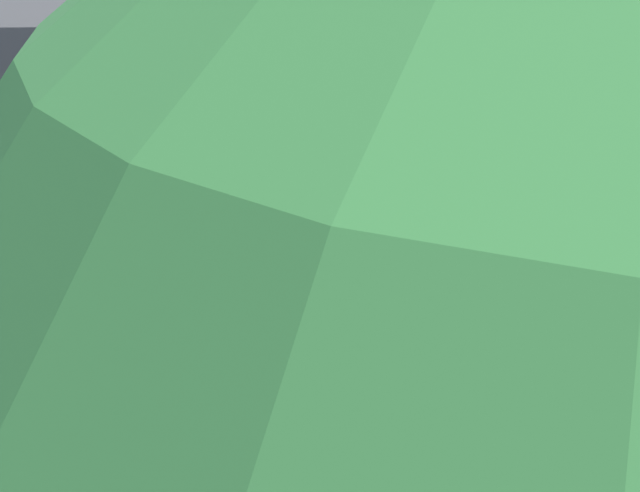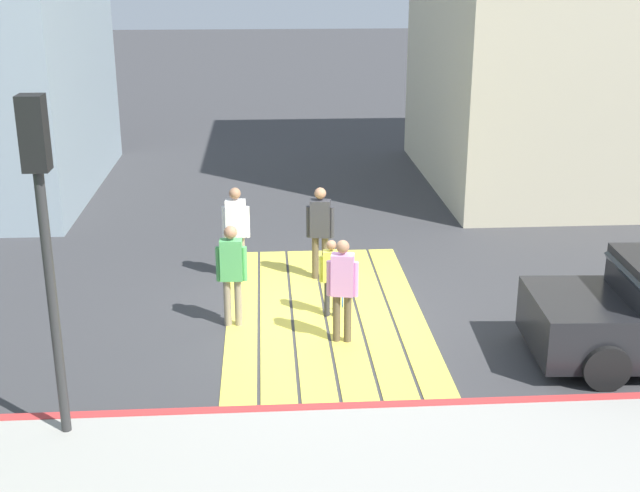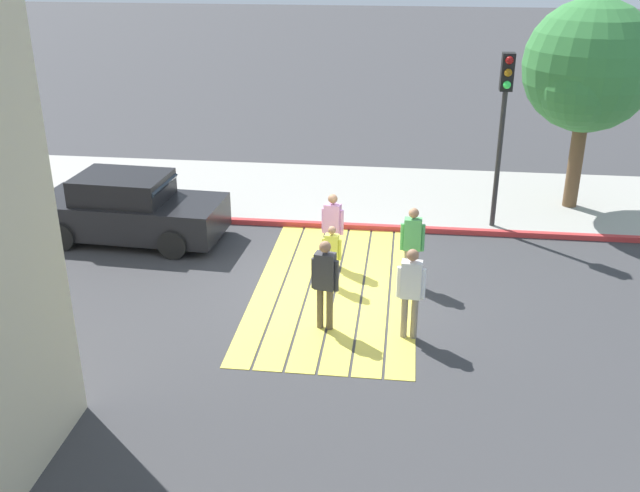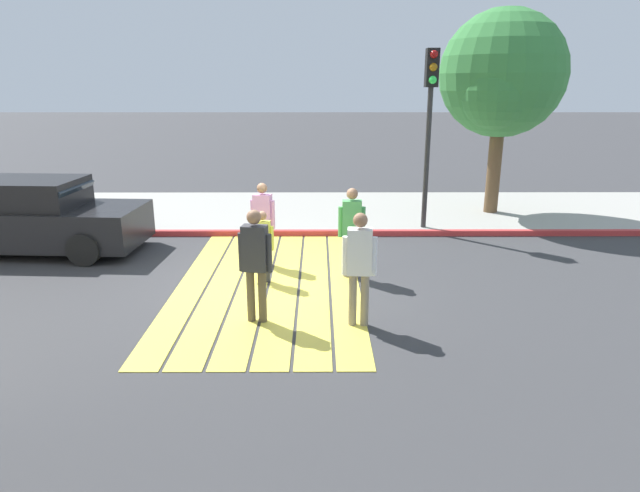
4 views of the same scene
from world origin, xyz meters
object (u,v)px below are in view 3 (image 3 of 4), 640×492
object	(u,v)px
pedestrian_adult_trailing	(412,241)
pedestrian_teen_behind	(411,287)
pedestrian_child_with_racket	(331,253)
traffic_light_corner	(504,107)
pedestrian_adult_lead	(333,225)
car_parked_near_curb	(130,210)
street_tree	(587,70)
pedestrian_adult_side	(325,279)

from	to	relation	value
pedestrian_adult_trailing	pedestrian_teen_behind	world-z (taller)	pedestrian_teen_behind
pedestrian_adult_trailing	pedestrian_child_with_racket	bearing A→B (deg)	-80.63
traffic_light_corner	pedestrian_adult_lead	xyz separation A→B (m)	(2.52, -3.65, -2.07)
pedestrian_adult_trailing	pedestrian_child_with_racket	size ratio (longest dim) A/B	1.27
car_parked_near_curb	traffic_light_corner	size ratio (longest dim) A/B	1.04
street_tree	pedestrian_adult_trailing	bearing A→B (deg)	-40.02
pedestrian_adult_trailing	pedestrian_adult_side	size ratio (longest dim) A/B	0.97
traffic_light_corner	pedestrian_adult_side	world-z (taller)	traffic_light_corner
traffic_light_corner	pedestrian_adult_trailing	distance (m)	4.30
car_parked_near_curb	pedestrian_child_with_racket	size ratio (longest dim) A/B	3.31
pedestrian_teen_behind	street_tree	bearing A→B (deg)	149.77
pedestrian_child_with_racket	pedestrian_adult_side	bearing A→B (deg)	2.37
pedestrian_teen_behind	pedestrian_adult_lead	bearing A→B (deg)	-149.54
pedestrian_adult_lead	pedestrian_adult_trailing	bearing A→B (deg)	67.08
pedestrian_adult_trailing	pedestrian_child_with_racket	distance (m)	1.65
traffic_light_corner	pedestrian_adult_lead	world-z (taller)	traffic_light_corner
pedestrian_adult_side	pedestrian_child_with_racket	size ratio (longest dim) A/B	1.31
pedestrian_adult_lead	pedestrian_adult_trailing	xyz separation A→B (m)	(0.72, 1.69, 0.02)
traffic_light_corner	pedestrian_adult_trailing	bearing A→B (deg)	-31.12
pedestrian_adult_side	pedestrian_teen_behind	bearing A→B (deg)	84.76
car_parked_near_curb	pedestrian_adult_side	size ratio (longest dim) A/B	2.52
pedestrian_adult_lead	pedestrian_teen_behind	world-z (taller)	pedestrian_teen_behind
car_parked_near_curb	pedestrian_adult_trailing	size ratio (longest dim) A/B	2.61
pedestrian_adult_side	car_parked_near_curb	bearing A→B (deg)	-126.07
car_parked_near_curb	street_tree	world-z (taller)	street_tree
pedestrian_adult_lead	car_parked_near_curb	bearing A→B (deg)	-100.94
pedestrian_adult_lead	pedestrian_child_with_racket	distance (m)	1.01
pedestrian_adult_trailing	pedestrian_teen_behind	size ratio (longest dim) A/B	0.97
street_tree	pedestrian_adult_trailing	distance (m)	6.81
pedestrian_adult_lead	pedestrian_teen_behind	xyz separation A→B (m)	(2.86, 1.68, 0.05)
pedestrian_teen_behind	traffic_light_corner	bearing A→B (deg)	159.92
traffic_light_corner	pedestrian_child_with_racket	size ratio (longest dim) A/B	3.19
street_tree	pedestrian_adult_side	bearing A→B (deg)	-39.33
car_parked_near_curb	pedestrian_adult_side	xyz separation A→B (m)	(3.66, 5.02, 0.28)
traffic_light_corner	pedestrian_child_with_racket	xyz separation A→B (m)	(3.50, -3.57, -2.29)
car_parked_near_curb	pedestrian_adult_lead	xyz separation A→B (m)	(0.94, 4.87, 0.23)
street_tree	pedestrian_adult_trailing	xyz separation A→B (m)	(4.81, -4.04, -2.65)
car_parked_near_curb	pedestrian_adult_side	world-z (taller)	pedestrian_adult_side
pedestrian_child_with_racket	pedestrian_adult_trailing	bearing A→B (deg)	99.37
street_tree	car_parked_near_curb	bearing A→B (deg)	-73.46
traffic_light_corner	pedestrian_adult_trailing	world-z (taller)	traffic_light_corner
pedestrian_adult_side	pedestrian_child_with_racket	bearing A→B (deg)	-177.63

